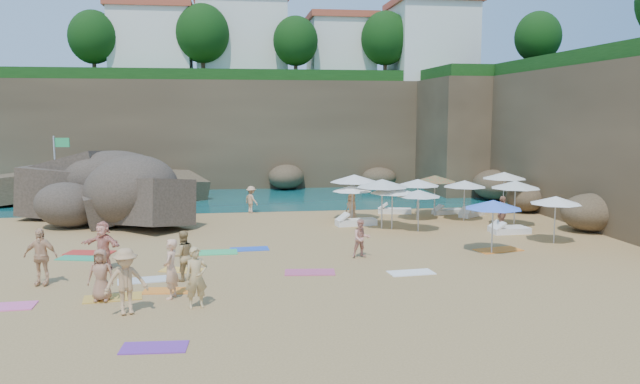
{
  "coord_description": "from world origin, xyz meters",
  "views": [
    {
      "loc": [
        -2.05,
        -25.18,
        5.63
      ],
      "look_at": [
        2.0,
        3.0,
        2.0
      ],
      "focal_mm": 35.0,
      "sensor_mm": 36.0,
      "label": 1
    }
  ],
  "objects": [
    {
      "name": "person_stand_3",
      "position": [
        10.53,
        2.2,
        0.88
      ],
      "size": [
        1.01,
        1.06,
        1.76
      ],
      "primitive_type": "imported",
      "rotation": [
        0.0,
        0.0,
        0.85
      ],
      "color": "#AB7055",
      "rests_on": "ground"
    },
    {
      "name": "parasol_11",
      "position": [
        11.79,
        -0.33,
        1.89
      ],
      "size": [
        2.18,
        2.18,
        2.06
      ],
      "color": "silver",
      "rests_on": "ground"
    },
    {
      "name": "parasol_1",
      "position": [
        10.02,
        5.7,
        1.95
      ],
      "size": [
        2.25,
        2.25,
        2.12
      ],
      "color": "silver",
      "rests_on": "ground"
    },
    {
      "name": "person_stand_5",
      "position": [
        -5.62,
        9.91,
        0.88
      ],
      "size": [
        1.7,
        0.95,
        1.76
      ],
      "primitive_type": "imported",
      "rotation": [
        0.0,
        0.0,
        0.31
      ],
      "color": "tan",
      "rests_on": "ground"
    },
    {
      "name": "parasol_4",
      "position": [
        13.14,
        7.77,
        2.13
      ],
      "size": [
        2.46,
        2.46,
        2.32
      ],
      "color": "silver",
      "rests_on": "ground"
    },
    {
      "name": "person_stand_0",
      "position": [
        -3.1,
        -7.3,
        0.9
      ],
      "size": [
        0.75,
        0.59,
        1.8
      ],
      "primitive_type": "imported",
      "rotation": [
        0.0,
        0.0,
        0.27
      ],
      "color": "tan",
      "rests_on": "ground"
    },
    {
      "name": "parasol_2",
      "position": [
        4.3,
        6.49,
        2.24
      ],
      "size": [
        2.58,
        2.58,
        2.44
      ],
      "color": "silver",
      "rests_on": "ground"
    },
    {
      "name": "ground",
      "position": [
        0.0,
        0.0,
        0.0
      ],
      "size": [
        120.0,
        120.0,
        0.0
      ],
      "primitive_type": "plane",
      "color": "tan",
      "rests_on": "ground"
    },
    {
      "name": "cliff_corner",
      "position": [
        17.0,
        20.0,
        4.0
      ],
      "size": [
        10.0,
        12.0,
        8.0
      ],
      "primitive_type": "cube",
      "color": "brown",
      "rests_on": "ground"
    },
    {
      "name": "towel_7",
      "position": [
        -7.76,
        0.49,
        0.02
      ],
      "size": [
        2.02,
        1.32,
        0.03
      ],
      "primitive_type": "cube",
      "rotation": [
        0.0,
        0.0,
        -0.22
      ],
      "color": "red",
      "rests_on": "ground"
    },
    {
      "name": "towel_6",
      "position": [
        -3.96,
        -10.35,
        0.01
      ],
      "size": [
        1.62,
        0.88,
        0.03
      ],
      "primitive_type": "cube",
      "rotation": [
        0.0,
        0.0,
        -0.06
      ],
      "color": "purple",
      "rests_on": "ground"
    },
    {
      "name": "towel_2",
      "position": [
        -4.14,
        -5.44,
        0.01
      ],
      "size": [
        1.55,
        0.91,
        0.03
      ],
      "primitive_type": "cube",
      "rotation": [
        0.0,
        0.0,
        -0.12
      ],
      "color": "orange",
      "rests_on": "ground"
    },
    {
      "name": "towel_10",
      "position": [
        8.8,
        -1.34,
        0.02
      ],
      "size": [
        2.03,
        1.32,
        0.03
      ],
      "primitive_type": "cube",
      "rotation": [
        0.0,
        0.0,
        0.22
      ],
      "color": "orange",
      "rests_on": "ground"
    },
    {
      "name": "parasol_8",
      "position": [
        11.83,
        3.62,
        2.11
      ],
      "size": [
        2.43,
        2.43,
        2.3
      ],
      "color": "silver",
      "rests_on": "ground"
    },
    {
      "name": "towel_5",
      "position": [
        -5.06,
        -4.06,
        0.01
      ],
      "size": [
        1.77,
        1.1,
        0.03
      ],
      "primitive_type": "cube",
      "rotation": [
        0.0,
        0.0,
        0.17
      ],
      "color": "silver",
      "rests_on": "ground"
    },
    {
      "name": "marina_masts",
      "position": [
        -16.5,
        30.0,
        3.0
      ],
      "size": [
        3.1,
        0.1,
        6.0
      ],
      "color": "white",
      "rests_on": "ground"
    },
    {
      "name": "clifftop_trees",
      "position": [
        4.78,
        19.52,
        11.26
      ],
      "size": [
        35.6,
        23.82,
        4.4
      ],
      "color": "#11380F",
      "rests_on": "ground"
    },
    {
      "name": "lounger_0",
      "position": [
        7.03,
        8.5,
        0.14
      ],
      "size": [
        1.94,
        1.0,
        0.29
      ],
      "primitive_type": "cube",
      "rotation": [
        0.0,
        0.0,
        -0.21
      ],
      "color": "white",
      "rests_on": "ground"
    },
    {
      "name": "towel_4",
      "position": [
        -5.7,
        -5.98,
        0.02
      ],
      "size": [
        1.81,
        1.08,
        0.03
      ],
      "primitive_type": "cube",
      "rotation": [
        0.0,
        0.0,
        0.14
      ],
      "color": "gold",
      "rests_on": "ground"
    },
    {
      "name": "seawater",
      "position": [
        0.0,
        30.0,
        0.0
      ],
      "size": [
        120.0,
        120.0,
        0.0
      ],
      "primitive_type": "plane",
      "color": "#0C4751",
      "rests_on": "ground"
    },
    {
      "name": "person_stand_1",
      "position": [
        -3.71,
        -4.22,
        0.85
      ],
      "size": [
        1.02,
        0.92,
        1.71
      ],
      "primitive_type": "imported",
      "rotation": [
        0.0,
        0.0,
        3.54
      ],
      "color": "tan",
      "rests_on": "ground"
    },
    {
      "name": "lounger_1",
      "position": [
        9.91,
        7.88,
        0.13
      ],
      "size": [
        1.78,
        0.93,
        0.26
      ],
      "primitive_type": "cube",
      "rotation": [
        0.0,
        0.0,
        0.22
      ],
      "color": "silver",
      "rests_on": "ground"
    },
    {
      "name": "clifftop_buildings",
      "position": [
        2.96,
        25.79,
        11.24
      ],
      "size": [
        28.48,
        9.48,
        7.0
      ],
      "color": "white",
      "rests_on": "cliff_back"
    },
    {
      "name": "rock_outcrop",
      "position": [
        -7.62,
        8.44,
        0.0
      ],
      "size": [
        9.04,
        6.9,
        3.53
      ],
      "primitive_type": null,
      "rotation": [
        0.0,
        0.0,
        0.03
      ],
      "color": "brown",
      "rests_on": "ground"
    },
    {
      "name": "towel_3",
      "position": [
        -7.95,
        -0.39,
        0.01
      ],
      "size": [
        1.79,
        1.2,
        0.03
      ],
      "primitive_type": "cube",
      "rotation": [
        0.0,
        0.0,
        -0.25
      ],
      "color": "#2FA56E",
      "rests_on": "ground"
    },
    {
      "name": "cliff_right",
      "position": [
        19.0,
        8.0,
        4.0
      ],
      "size": [
        8.0,
        30.0,
        8.0
      ],
      "primitive_type": "cube",
      "color": "brown",
      "rests_on": "ground"
    },
    {
      "name": "lounger_4",
      "position": [
        10.92,
        2.48,
        0.13
      ],
      "size": [
        1.73,
        0.65,
        0.26
      ],
      "primitive_type": "cube",
      "rotation": [
        0.0,
        0.0,
        0.05
      ],
      "color": "white",
      "rests_on": "ground"
    },
    {
      "name": "lounger_3",
      "position": [
        4.14,
        5.13,
        0.16
      ],
      "size": [
        2.13,
        0.98,
        0.32
      ],
      "primitive_type": "cube",
      "rotation": [
        0.0,
        0.0,
        0.15
      ],
      "color": "white",
      "rests_on": "ground"
    },
    {
      "name": "parasol_10",
      "position": [
        8.3,
        -1.82,
        1.99
      ],
      "size": [
        2.3,
        2.3,
        2.17
      ],
      "color": "silver",
      "rests_on": "ground"
    },
    {
      "name": "person_stand_4",
      "position": [
        4.14,
        6.28,
        0.73
      ],
      "size": [
        0.7,
        0.82,
        1.47
      ],
      "primitive_type": "imported",
      "rotation": [
        0.0,
        0.0,
        -1.03
      ],
      "color": "tan",
      "rests_on": "ground"
    },
    {
      "name": "towel_11",
      "position": [
        -2.8,
        -0.13,
        0.02
      ],
      "size": [
        1.91,
        0.98,
        0.03
      ],
      "primitive_type": "cube",
      "rotation": [
        0.0,
        0.0,
        0.02
      ],
      "color": "#39C76F",
      "rests_on": "ground"
    },
    {
      "name": "parasol_3",
      "position": [
        7.64,
        6.2,
        2.0
      ],
      "size": [
        2.3,
        2.3,
        2.17
      ],
      "color": "silver",
      "rests_on": "ground"
    },
    {
      "name": "rock_promontory",
      "position": [
        -11.0,
        16.0,
        0.0
      ],
      "size": [
        12.0,
        7.0,
        2.0
      ],
      "primitive_type": null,
      "color": "brown",
      "rests_on": "ground"
    },
    {
      "name": "towel_9",
      "position": [
        0.66,
        -3.81,
        0.02
      ],
      "size": [
        1.85,
        1.07,
        0.03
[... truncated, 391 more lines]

